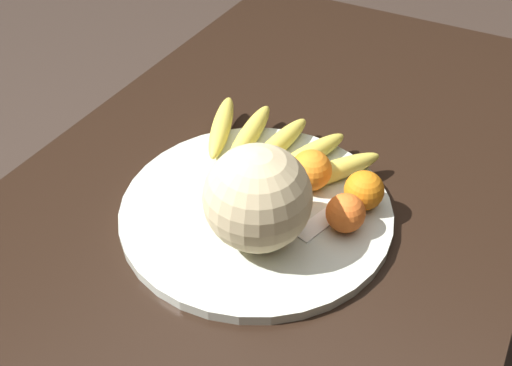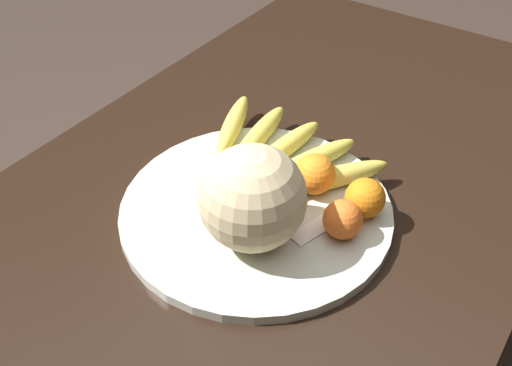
{
  "view_description": "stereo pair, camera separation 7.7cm",
  "coord_description": "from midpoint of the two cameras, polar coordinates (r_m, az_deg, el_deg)",
  "views": [
    {
      "loc": [
        -0.7,
        -0.36,
        1.4
      ],
      "look_at": [
        -0.06,
        -0.01,
        0.78
      ],
      "focal_mm": 42.0,
      "sensor_mm": 36.0,
      "label": 1
    },
    {
      "loc": [
        -0.66,
        -0.42,
        1.4
      ],
      "look_at": [
        -0.06,
        -0.01,
        0.78
      ],
      "focal_mm": 42.0,
      "sensor_mm": 36.0,
      "label": 2
    }
  ],
  "objects": [
    {
      "name": "produce_tag",
      "position": [
        0.95,
        7.79,
        -4.5
      ],
      "size": [
        0.09,
        0.05,
        0.0
      ],
      "rotation": [
        0.0,
        0.0,
        -0.3
      ],
      "color": "white",
      "rests_on": "fruit_bowl"
    },
    {
      "name": "orange_mid_center",
      "position": [
        0.99,
        4.28,
        0.24
      ],
      "size": [
        0.06,
        0.06,
        0.06
      ],
      "color": "orange",
      "rests_on": "fruit_bowl"
    },
    {
      "name": "orange_back_left",
      "position": [
        0.93,
        10.61,
        -3.52
      ],
      "size": [
        0.06,
        0.06,
        0.06
      ],
      "color": "orange",
      "rests_on": "fruit_bowl"
    },
    {
      "name": "orange_front_right",
      "position": [
        0.97,
        12.6,
        -1.49
      ],
      "size": [
        0.07,
        0.07,
        0.07
      ],
      "color": "orange",
      "rests_on": "fruit_bowl"
    },
    {
      "name": "fruit_bowl",
      "position": [
        0.99,
        2.22,
        -2.62
      ],
      "size": [
        0.45,
        0.45,
        0.02
      ],
      "color": "beige",
      "rests_on": "kitchen_table"
    },
    {
      "name": "orange_front_left",
      "position": [
        1.0,
        7.79,
        0.79
      ],
      "size": [
        0.07,
        0.07,
        0.07
      ],
      "color": "orange",
      "rests_on": "fruit_bowl"
    },
    {
      "name": "banana_bunch",
      "position": [
        1.08,
        4.75,
        3.21
      ],
      "size": [
        0.22,
        0.36,
        0.04
      ],
      "rotation": [
        0.0,
        0.0,
        6.17
      ],
      "color": "brown",
      "rests_on": "fruit_bowl"
    },
    {
      "name": "melon",
      "position": [
        0.88,
        2.16,
        -1.52
      ],
      "size": [
        0.16,
        0.16,
        0.16
      ],
      "color": "beige",
      "rests_on": "fruit_bowl"
    },
    {
      "name": "kitchen_table",
      "position": [
        1.1,
        3.3,
        -4.4
      ],
      "size": [
        1.59,
        0.87,
        0.72
      ],
      "color": "black",
      "rests_on": "ground_plane"
    }
  ]
}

